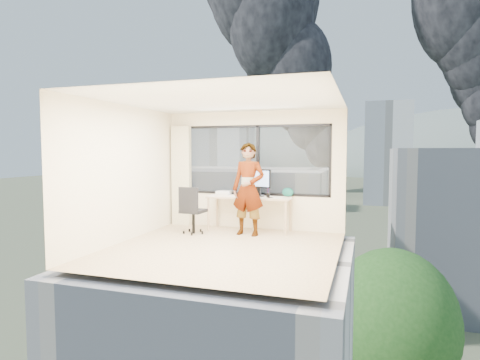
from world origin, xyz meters
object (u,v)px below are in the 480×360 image
at_px(chair, 193,210).
at_px(person, 248,189).
at_px(handbag, 288,192).
at_px(laptop, 248,191).
at_px(game_console, 224,193).
at_px(monitor, 259,182).
at_px(desk, 249,214).

height_order(chair, person, person).
bearing_deg(handbag, chair, -171.91).
xyz_separation_m(laptop, handbag, (0.83, 0.20, -0.02)).
height_order(person, game_console, person).
bearing_deg(game_console, monitor, -5.56).
distance_m(laptop, handbag, 0.86).
bearing_deg(person, monitor, 87.30).
bearing_deg(game_console, desk, -16.55).
relative_size(chair, monitor, 1.69).
height_order(desk, game_console, game_console).
distance_m(monitor, game_console, 0.91).
bearing_deg(game_console, handbag, 2.09).
bearing_deg(person, handbag, 49.14).
bearing_deg(chair, laptop, 37.10).
xyz_separation_m(game_console, laptop, (0.63, -0.23, 0.07)).
xyz_separation_m(chair, monitor, (1.23, 0.74, 0.54)).
distance_m(chair, game_console, 0.99).
distance_m(person, handbag, 0.95).
height_order(monitor, game_console, monitor).
distance_m(desk, chair, 1.22).
bearing_deg(handbag, game_console, 162.19).
relative_size(monitor, handbag, 2.43).
bearing_deg(handbag, laptop, 176.89).
height_order(chair, handbag, chair).
bearing_deg(monitor, handbag, 30.59).
relative_size(desk, monitor, 3.01).
height_order(desk, chair, chair).
bearing_deg(desk, monitor, 28.89).
height_order(desk, monitor, monitor).
distance_m(desk, game_console, 0.82).
xyz_separation_m(chair, laptop, (1.00, 0.64, 0.36)).
xyz_separation_m(person, handbag, (0.70, 0.63, -0.10)).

